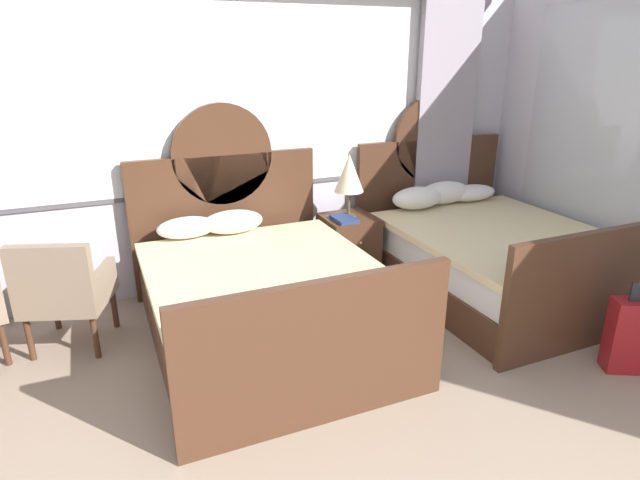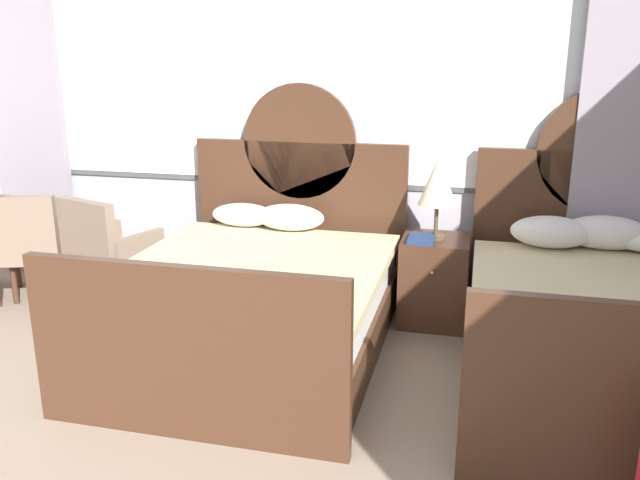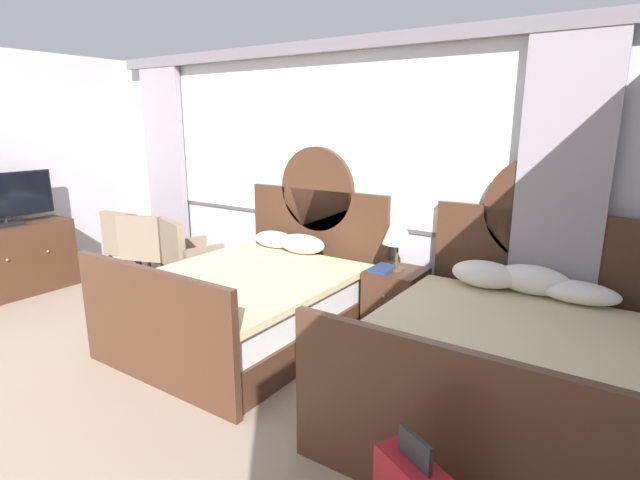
{
  "view_description": "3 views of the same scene",
  "coord_description": "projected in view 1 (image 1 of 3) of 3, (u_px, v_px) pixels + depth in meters",
  "views": [
    {
      "loc": [
        -0.99,
        -0.19,
        2.08
      ],
      "look_at": [
        0.45,
        3.13,
        0.78
      ],
      "focal_mm": 29.64,
      "sensor_mm": 36.0,
      "label": 1
    },
    {
      "loc": [
        1.38,
        -0.47,
        1.87
      ],
      "look_at": [
        0.45,
        3.28,
        0.77
      ],
      "focal_mm": 36.44,
      "sensor_mm": 36.0,
      "label": 2
    },
    {
      "loc": [
        2.89,
        0.13,
        1.93
      ],
      "look_at": [
        0.61,
        3.5,
        0.93
      ],
      "focal_mm": 27.5,
      "sensor_mm": 36.0,
      "label": 3
    }
  ],
  "objects": [
    {
      "name": "book_on_nightstand",
      "position": [
        344.0,
        219.0,
        4.76
      ],
      "size": [
        0.18,
        0.26,
        0.03
      ],
      "color": "navy",
      "rests_on": "nightstand_between_beds"
    },
    {
      "name": "armchair_by_window_left",
      "position": [
        64.0,
        289.0,
        3.77
      ],
      "size": [
        0.71,
        0.71,
        0.87
      ],
      "color": "#84705B",
      "rests_on": "ground_plane"
    },
    {
      "name": "bed_near_mirror",
      "position": [
        488.0,
        252.0,
        4.79
      ],
      "size": [
        1.66,
        2.17,
        1.67
      ],
      "color": "#472B1C",
      "rests_on": "ground_plane"
    },
    {
      "name": "suitcase_on_floor",
      "position": [
        636.0,
        335.0,
        3.56
      ],
      "size": [
        0.4,
        0.31,
        0.66
      ],
      "color": "maroon",
      "rests_on": "ground_plane"
    },
    {
      "name": "table_lamp_on_nightstand",
      "position": [
        349.0,
        174.0,
        4.74
      ],
      "size": [
        0.27,
        0.27,
        0.58
      ],
      "color": "brown",
      "rests_on": "nightstand_between_beds"
    },
    {
      "name": "bed_near_window",
      "position": [
        261.0,
        294.0,
        3.97
      ],
      "size": [
        1.66,
        2.17,
        1.67
      ],
      "color": "#472B1C",
      "rests_on": "ground_plane"
    },
    {
      "name": "nightstand_between_beds",
      "position": [
        348.0,
        248.0,
        4.99
      ],
      "size": [
        0.47,
        0.49,
        0.63
      ],
      "color": "#472B1C",
      "rests_on": "ground_plane"
    },
    {
      "name": "wall_back_window",
      "position": [
        214.0,
        127.0,
        4.53
      ],
      "size": [
        6.29,
        0.22,
        2.7
      ],
      "color": "silver",
      "rests_on": "ground_plane"
    }
  ]
}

